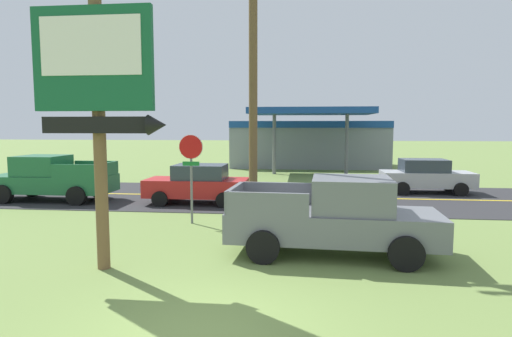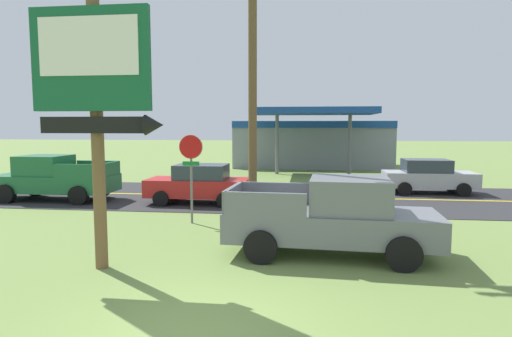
{
  "view_description": "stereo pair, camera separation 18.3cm",
  "coord_description": "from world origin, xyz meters",
  "px_view_note": "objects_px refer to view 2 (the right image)",
  "views": [
    {
      "loc": [
        1.58,
        -6.35,
        3.23
      ],
      "look_at": [
        0.0,
        8.0,
        1.8
      ],
      "focal_mm": 30.17,
      "sensor_mm": 36.0,
      "label": 1
    },
    {
      "loc": [
        1.76,
        -6.33,
        3.23
      ],
      "look_at": [
        0.0,
        8.0,
        1.8
      ],
      "focal_mm": 30.17,
      "sensor_mm": 36.0,
      "label": 2
    }
  ],
  "objects_px": {
    "utility_pole": "(253,66)",
    "gas_station": "(312,142)",
    "motel_sign": "(95,88)",
    "pickup_grey_parked_on_lawn": "(333,217)",
    "pickup_green_on_road": "(54,178)",
    "stop_sign": "(191,163)",
    "car_red_mid_lane": "(199,184)",
    "car_silver_near_lane": "(428,176)"
  },
  "relations": [
    {
      "from": "gas_station",
      "to": "car_silver_near_lane",
      "type": "height_order",
      "value": "gas_station"
    },
    {
      "from": "pickup_green_on_road",
      "to": "car_red_mid_lane",
      "type": "xyz_separation_m",
      "value": [
        6.48,
        0.0,
        -0.13
      ]
    },
    {
      "from": "stop_sign",
      "to": "pickup_green_on_road",
      "type": "bearing_deg",
      "value": 153.22
    },
    {
      "from": "utility_pole",
      "to": "gas_station",
      "type": "xyz_separation_m",
      "value": [
        1.98,
        21.56,
        -3.09
      ]
    },
    {
      "from": "stop_sign",
      "to": "utility_pole",
      "type": "bearing_deg",
      "value": -18.87
    },
    {
      "from": "utility_pole",
      "to": "car_silver_near_lane",
      "type": "xyz_separation_m",
      "value": [
        7.41,
        8.35,
        -4.2
      ]
    },
    {
      "from": "motel_sign",
      "to": "utility_pole",
      "type": "relative_size",
      "value": 0.64
    },
    {
      "from": "motel_sign",
      "to": "utility_pole",
      "type": "height_order",
      "value": "utility_pole"
    },
    {
      "from": "gas_station",
      "to": "car_red_mid_lane",
      "type": "bearing_deg",
      "value": -105.59
    },
    {
      "from": "stop_sign",
      "to": "pickup_grey_parked_on_lawn",
      "type": "bearing_deg",
      "value": -33.92
    },
    {
      "from": "car_red_mid_lane",
      "to": "car_silver_near_lane",
      "type": "bearing_deg",
      "value": 21.34
    },
    {
      "from": "stop_sign",
      "to": "gas_station",
      "type": "relative_size",
      "value": 0.25
    },
    {
      "from": "motel_sign",
      "to": "utility_pole",
      "type": "distance_m",
      "value": 5.08
    },
    {
      "from": "pickup_grey_parked_on_lawn",
      "to": "pickup_green_on_road",
      "type": "relative_size",
      "value": 1.02
    },
    {
      "from": "utility_pole",
      "to": "car_red_mid_lane",
      "type": "xyz_separation_m",
      "value": [
        -2.83,
        4.35,
        -4.2
      ]
    },
    {
      "from": "gas_station",
      "to": "pickup_grey_parked_on_lawn",
      "type": "height_order",
      "value": "gas_station"
    },
    {
      "from": "gas_station",
      "to": "pickup_green_on_road",
      "type": "distance_m",
      "value": 20.61
    },
    {
      "from": "utility_pole",
      "to": "pickup_grey_parked_on_lawn",
      "type": "xyz_separation_m",
      "value": [
        2.33,
        -2.28,
        -4.07
      ]
    },
    {
      "from": "gas_station",
      "to": "car_red_mid_lane",
      "type": "distance_m",
      "value": 17.91
    },
    {
      "from": "stop_sign",
      "to": "pickup_green_on_road",
      "type": "xyz_separation_m",
      "value": [
        -7.16,
        3.61,
        -1.06
      ]
    },
    {
      "from": "pickup_green_on_road",
      "to": "motel_sign",
      "type": "bearing_deg",
      "value": -52.68
    },
    {
      "from": "pickup_grey_parked_on_lawn",
      "to": "pickup_green_on_road",
      "type": "xyz_separation_m",
      "value": [
        -11.64,
        6.62,
        0.0
      ]
    },
    {
      "from": "motel_sign",
      "to": "gas_station",
      "type": "xyz_separation_m",
      "value": [
        4.88,
        25.61,
        -2.11
      ]
    },
    {
      "from": "utility_pole",
      "to": "stop_sign",
      "type": "bearing_deg",
      "value": 161.13
    },
    {
      "from": "stop_sign",
      "to": "pickup_grey_parked_on_lawn",
      "type": "xyz_separation_m",
      "value": [
        4.47,
        -3.01,
        -1.06
      ]
    },
    {
      "from": "stop_sign",
      "to": "utility_pole",
      "type": "height_order",
      "value": "utility_pole"
    },
    {
      "from": "motel_sign",
      "to": "car_red_mid_lane",
      "type": "xyz_separation_m",
      "value": [
        0.08,
        8.39,
        -3.23
      ]
    },
    {
      "from": "gas_station",
      "to": "car_silver_near_lane",
      "type": "relative_size",
      "value": 2.86
    },
    {
      "from": "utility_pole",
      "to": "pickup_grey_parked_on_lawn",
      "type": "bearing_deg",
      "value": -44.32
    },
    {
      "from": "utility_pole",
      "to": "car_red_mid_lane",
      "type": "relative_size",
      "value": 2.25
    },
    {
      "from": "car_red_mid_lane",
      "to": "motel_sign",
      "type": "bearing_deg",
      "value": -90.55
    },
    {
      "from": "motel_sign",
      "to": "pickup_grey_parked_on_lawn",
      "type": "height_order",
      "value": "motel_sign"
    },
    {
      "from": "stop_sign",
      "to": "gas_station",
      "type": "height_order",
      "value": "gas_station"
    },
    {
      "from": "motel_sign",
      "to": "utility_pole",
      "type": "xyz_separation_m",
      "value": [
        2.91,
        4.05,
        0.97
      ]
    },
    {
      "from": "stop_sign",
      "to": "car_silver_near_lane",
      "type": "relative_size",
      "value": 0.7
    },
    {
      "from": "stop_sign",
      "to": "utility_pole",
      "type": "xyz_separation_m",
      "value": [
        2.14,
        -0.73,
        3.0
      ]
    },
    {
      "from": "motel_sign",
      "to": "pickup_green_on_road",
      "type": "xyz_separation_m",
      "value": [
        -6.4,
        8.39,
        -3.09
      ]
    },
    {
      "from": "motel_sign",
      "to": "car_silver_near_lane",
      "type": "xyz_separation_m",
      "value": [
        10.32,
        12.39,
        -3.23
      ]
    },
    {
      "from": "pickup_green_on_road",
      "to": "gas_station",
      "type": "bearing_deg",
      "value": 56.77
    },
    {
      "from": "stop_sign",
      "to": "pickup_grey_parked_on_lawn",
      "type": "height_order",
      "value": "stop_sign"
    },
    {
      "from": "utility_pole",
      "to": "gas_station",
      "type": "distance_m",
      "value": 21.87
    },
    {
      "from": "pickup_green_on_road",
      "to": "car_red_mid_lane",
      "type": "distance_m",
      "value": 6.48
    }
  ]
}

